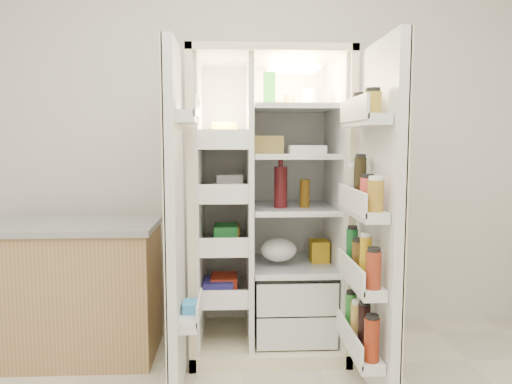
{
  "coord_description": "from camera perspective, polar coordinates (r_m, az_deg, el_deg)",
  "views": [
    {
      "loc": [
        -0.04,
        -1.33,
        1.29
      ],
      "look_at": [
        0.08,
        1.25,
        1.01
      ],
      "focal_mm": 34.0,
      "sensor_mm": 36.0,
      "label": 1
    }
  ],
  "objects": [
    {
      "name": "freezer_door",
      "position": [
        2.43,
        -9.47,
        -3.4
      ],
      "size": [
        0.15,
        0.4,
        1.72
      ],
      "color": "silver",
      "rests_on": "floor"
    },
    {
      "name": "refrigerator",
      "position": [
        3.04,
        1.57,
        -4.25
      ],
      "size": [
        0.92,
        0.7,
        1.8
      ],
      "color": "beige",
      "rests_on": "floor"
    },
    {
      "name": "kitchen_counter",
      "position": [
        3.16,
        -21.61,
        -10.57
      ],
      "size": [
        1.11,
        0.59,
        0.81
      ],
      "color": "#A68053",
      "rests_on": "floor"
    },
    {
      "name": "fridge_door",
      "position": [
        2.43,
        13.93,
        -3.91
      ],
      "size": [
        0.17,
        0.58,
        1.72
      ],
      "color": "silver",
      "rests_on": "floor"
    },
    {
      "name": "wall_back",
      "position": [
        3.33,
        -2.09,
        7.11
      ],
      "size": [
        4.0,
        0.02,
        2.7
      ],
      "primitive_type": "cube",
      "color": "silver",
      "rests_on": "floor"
    }
  ]
}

